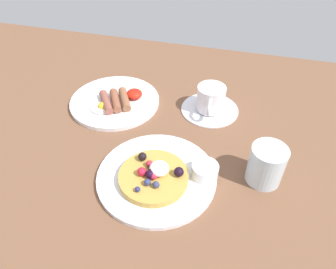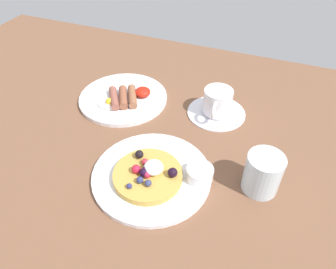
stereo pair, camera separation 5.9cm
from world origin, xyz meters
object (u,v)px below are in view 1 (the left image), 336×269
object	(u,v)px
breakfast_plate	(115,101)
water_glass	(266,165)
coffee_saucer	(210,109)
pancake_plate	(157,176)
coffee_cup	(211,98)
syrup_ramekin	(205,170)

from	to	relation	value
breakfast_plate	water_glass	world-z (taller)	water_glass
breakfast_plate	coffee_saucer	xyz separation A→B (cm)	(25.23, 3.49, -0.20)
pancake_plate	water_glass	size ratio (longest dim) A/B	2.94
coffee_saucer	coffee_cup	world-z (taller)	coffee_cup
breakfast_plate	coffee_saucer	size ratio (longest dim) A/B	1.59
water_glass	syrup_ramekin	bearing A→B (deg)	-165.82
pancake_plate	coffee_saucer	distance (cm)	26.66
pancake_plate	water_glass	xyz separation A→B (cm)	(21.17, 5.37, 3.68)
syrup_ramekin	water_glass	world-z (taller)	water_glass
coffee_cup	water_glass	size ratio (longest dim) A/B	1.24
coffee_cup	coffee_saucer	bearing A→B (deg)	93.77
coffee_cup	water_glass	distance (cm)	24.73
coffee_cup	pancake_plate	bearing A→B (deg)	-105.11
coffee_cup	water_glass	world-z (taller)	water_glass
syrup_ramekin	coffee_saucer	size ratio (longest dim) A/B	0.37
breakfast_plate	pancake_plate	bearing A→B (deg)	-50.53
syrup_ramekin	water_glass	distance (cm)	12.11
syrup_ramekin	coffee_saucer	world-z (taller)	syrup_ramekin
pancake_plate	water_glass	distance (cm)	22.15
syrup_ramekin	water_glass	bearing A→B (deg)	14.18
coffee_cup	water_glass	xyz separation A→B (cm)	(14.27, -20.20, 0.19)
breakfast_plate	coffee_cup	bearing A→B (deg)	7.44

